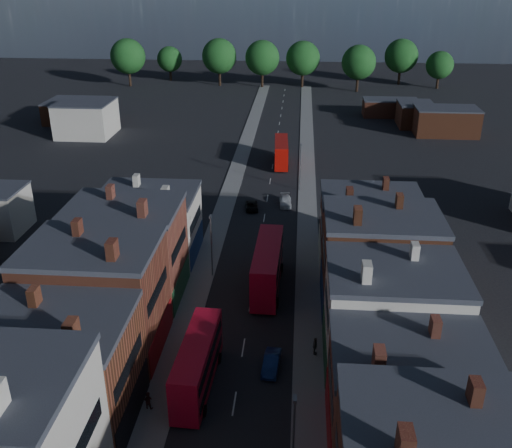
% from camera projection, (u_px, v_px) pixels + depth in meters
% --- Properties ---
extents(pavement_west, '(3.00, 200.00, 0.12)m').
position_uv_depth(pavement_west, '(223.00, 211.00, 88.24)').
color(pavement_west, gray).
rests_on(pavement_west, ground).
extents(pavement_east, '(3.00, 200.00, 0.12)m').
position_uv_depth(pavement_east, '(307.00, 214.00, 87.32)').
color(pavement_east, gray).
rests_on(pavement_east, ground).
extents(terrace_west, '(12.00, 80.00, 12.32)m').
position_uv_depth(terrace_west, '(27.00, 404.00, 40.92)').
color(terrace_west, brown).
rests_on(terrace_west, ground).
extents(terrace_east, '(12.00, 80.00, 12.32)m').
position_uv_depth(terrace_east, '(423.00, 427.00, 38.92)').
color(terrace_east, brown).
rests_on(terrace_east, ground).
extents(lamp_post_1, '(0.25, 0.70, 8.12)m').
position_uv_depth(lamp_post_1, '(294.00, 435.00, 40.16)').
color(lamp_post_1, slate).
rests_on(lamp_post_1, ground).
extents(lamp_post_2, '(0.25, 0.70, 8.12)m').
position_uv_depth(lamp_post_2, '(211.00, 242.00, 68.09)').
color(lamp_post_2, slate).
rests_on(lamp_post_2, ground).
extents(lamp_post_3, '(0.25, 0.70, 8.12)m').
position_uv_depth(lamp_post_3, '(300.00, 164.00, 94.54)').
color(lamp_post_3, slate).
rests_on(lamp_post_3, ground).
extents(bus_0, '(3.16, 11.22, 4.81)m').
position_uv_depth(bus_0, '(197.00, 363.00, 50.73)').
color(bus_0, '#B50A21').
rests_on(bus_0, ground).
extents(bus_1, '(3.41, 12.59, 5.41)m').
position_uv_depth(bus_1, '(267.00, 266.00, 66.29)').
color(bus_1, red).
rests_on(bus_1, ground).
extents(bus_2, '(3.09, 10.85, 4.64)m').
position_uv_depth(bus_2, '(281.00, 152.00, 107.92)').
color(bus_2, '#B00E07').
rests_on(bus_2, ground).
extents(car_1, '(1.79, 4.26, 1.37)m').
position_uv_depth(car_1, '(271.00, 363.00, 53.77)').
color(car_1, navy).
rests_on(car_1, ground).
extents(car_2, '(2.40, 4.32, 1.14)m').
position_uv_depth(car_2, '(252.00, 206.00, 88.78)').
color(car_2, black).
rests_on(car_2, ground).
extents(car_3, '(2.10, 4.63, 1.32)m').
position_uv_depth(car_3, '(285.00, 201.00, 90.39)').
color(car_3, silver).
rests_on(car_3, ground).
extents(ped_1, '(0.87, 0.57, 1.65)m').
position_uv_depth(ped_1, '(148.00, 400.00, 48.77)').
color(ped_1, '#3C1B18').
rests_on(ped_1, pavement_west).
extents(ped_3, '(0.70, 1.18, 1.89)m').
position_uv_depth(ped_3, '(315.00, 346.00, 55.48)').
color(ped_3, '#504A45').
rests_on(ped_3, pavement_east).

